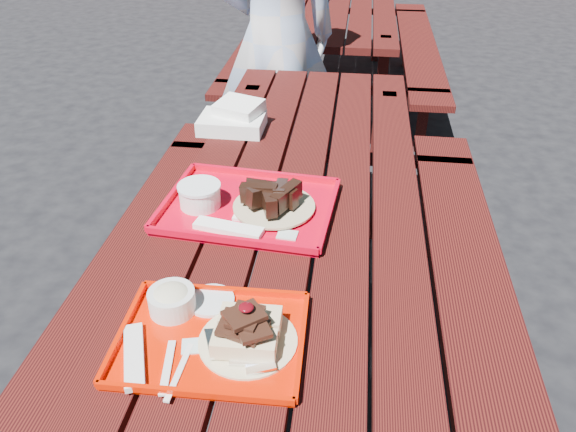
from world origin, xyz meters
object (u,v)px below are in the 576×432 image
object	(u,v)px
picnic_table_far	(339,24)
person	(276,39)
picnic_table_near	(294,259)
near_tray	(213,326)
far_tray	(245,204)

from	to	relation	value
picnic_table_far	person	xyz separation A→B (m)	(-0.25, -1.43, 0.29)
picnic_table_near	near_tray	bearing A→B (deg)	-102.03
far_tray	person	xyz separation A→B (m)	(-0.11, 1.40, 0.08)
near_tray	person	xyz separation A→B (m)	(-0.14, 1.90, 0.07)
near_tray	person	world-z (taller)	person
picnic_table_near	near_tray	world-z (taller)	near_tray
person	near_tray	bearing A→B (deg)	73.49
near_tray	far_tray	distance (m)	0.50
picnic_table_far	person	bearing A→B (deg)	-99.89
near_tray	far_tray	bearing A→B (deg)	92.83
picnic_table_near	near_tray	size ratio (longest dim) A/B	5.94
picnic_table_far	near_tray	distance (m)	3.34
picnic_table_near	picnic_table_far	bearing A→B (deg)	90.00
far_tray	person	size ratio (longest dim) A/B	0.30
picnic_table_near	far_tray	world-z (taller)	far_tray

